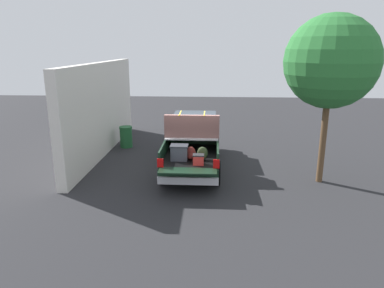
{
  "coord_description": "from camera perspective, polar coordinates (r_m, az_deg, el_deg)",
  "views": [
    {
      "loc": [
        -12.99,
        -0.73,
        4.56
      ],
      "look_at": [
        -0.6,
        0.0,
        1.1
      ],
      "focal_mm": 32.78,
      "sensor_mm": 36.0,
      "label": 1
    }
  ],
  "objects": [
    {
      "name": "ground_plane",
      "position": [
        13.79,
        0.15,
        -3.74
      ],
      "size": [
        40.0,
        40.0,
        0.0
      ],
      "primitive_type": "plane",
      "color": "#262628"
    },
    {
      "name": "trash_can",
      "position": [
        16.65,
        -10.68,
        1.17
      ],
      "size": [
        0.6,
        0.6,
        0.98
      ],
      "color": "#1E592D",
      "rests_on": "ground_plane"
    },
    {
      "name": "pickup_truck",
      "position": [
        13.85,
        0.23,
        0.5
      ],
      "size": [
        6.05,
        2.06,
        2.23
      ],
      "color": "black",
      "rests_on": "ground_plane"
    },
    {
      "name": "tree_background",
      "position": [
        12.34,
        21.7,
        12.28
      ],
      "size": [
        3.01,
        3.01,
        5.6
      ],
      "color": "brown",
      "rests_on": "ground_plane"
    },
    {
      "name": "building_facade",
      "position": [
        15.74,
        -14.48,
        5.57
      ],
      "size": [
        9.17,
        0.36,
        3.92
      ],
      "primitive_type": "cube",
      "color": "silver",
      "rests_on": "ground_plane"
    }
  ]
}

